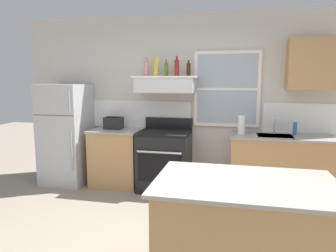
{
  "coord_description": "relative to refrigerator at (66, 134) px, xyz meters",
  "views": [
    {
      "loc": [
        0.79,
        -2.56,
        1.68
      ],
      "look_at": [
        -0.05,
        1.2,
        1.1
      ],
      "focal_mm": 32.44,
      "sensor_mm": 36.0,
      "label": 1
    }
  ],
  "objects": [
    {
      "name": "toaster",
      "position": [
        0.79,
        0.1,
        0.2
      ],
      "size": [
        0.3,
        0.2,
        0.19
      ],
      "color": "black",
      "rests_on": "counter_left_of_stove"
    },
    {
      "name": "dish_soap_bottle",
      "position": [
        3.53,
        0.16,
        0.19
      ],
      "size": [
        0.06,
        0.06,
        0.18
      ],
      "primitive_type": "cylinder",
      "color": "blue",
      "rests_on": "counter_right_with_sink"
    },
    {
      "name": "bottle_rose_pink",
      "position": [
        1.33,
        0.17,
        1.06
      ],
      "size": [
        0.07,
        0.07,
        0.29
      ],
      "color": "#C67F84",
      "rests_on": "range_hood_shelf"
    },
    {
      "name": "counter_left_of_stove",
      "position": [
        0.85,
        0.06,
        -0.36
      ],
      "size": [
        0.79,
        0.63,
        0.91
      ],
      "color": "tan",
      "rests_on": "ground_plane"
    },
    {
      "name": "bottle_brown_stout",
      "position": [
        1.99,
        0.17,
        1.03
      ],
      "size": [
        0.06,
        0.06,
        0.24
      ],
      "color": "#381E0F",
      "rests_on": "range_hood_shelf"
    },
    {
      "name": "paper_towel_roll",
      "position": [
        2.79,
        0.06,
        0.23
      ],
      "size": [
        0.11,
        0.11,
        0.27
      ],
      "primitive_type": "cylinder",
      "color": "white",
      "rests_on": "counter_right_with_sink"
    },
    {
      "name": "sink_faucet",
      "position": [
        3.25,
        0.16,
        0.27
      ],
      "size": [
        0.03,
        0.17,
        0.28
      ],
      "color": "silver",
      "rests_on": "counter_right_with_sink"
    },
    {
      "name": "range_hood_shelf",
      "position": [
        1.65,
        0.12,
        0.81
      ],
      "size": [
        0.96,
        0.52,
        0.24
      ],
      "color": "silver"
    },
    {
      "name": "upper_cabinet_right",
      "position": [
        3.7,
        0.2,
        1.09
      ],
      "size": [
        0.64,
        0.32,
        0.7
      ],
      "color": "tan"
    },
    {
      "name": "bottle_champagne_gold_foil",
      "position": [
        1.49,
        0.13,
        1.07
      ],
      "size": [
        0.08,
        0.08,
        0.33
      ],
      "color": "#B29333",
      "rests_on": "range_hood_shelf"
    },
    {
      "name": "bottle_olive_oil_square",
      "position": [
        1.64,
        0.17,
        1.04
      ],
      "size": [
        0.06,
        0.06,
        0.25
      ],
      "color": "#4C601E",
      "rests_on": "range_hood_shelf"
    },
    {
      "name": "stove_range",
      "position": [
        1.65,
        0.02,
        -0.35
      ],
      "size": [
        0.76,
        0.69,
        1.09
      ],
      "color": "black",
      "rests_on": "ground_plane"
    },
    {
      "name": "kitchen_island",
      "position": [
        2.79,
        -2.08,
        -0.35
      ],
      "size": [
        1.4,
        0.9,
        0.91
      ],
      "color": "tan",
      "rests_on": "ground_plane"
    },
    {
      "name": "bottle_red_label_wine",
      "position": [
        1.81,
        0.12,
        1.06
      ],
      "size": [
        0.07,
        0.07,
        0.3
      ],
      "color": "maroon",
      "rests_on": "range_hood_shelf"
    },
    {
      "name": "refrigerator",
      "position": [
        0.0,
        0.0,
        0.0
      ],
      "size": [
        0.7,
        0.72,
        1.62
      ],
      "color": "#B7BABC",
      "rests_on": "ground_plane"
    },
    {
      "name": "back_wall",
      "position": [
        1.93,
        0.39,
        0.54
      ],
      "size": [
        5.4,
        0.11,
        2.7
      ],
      "color": "beige",
      "rests_on": "ground_plane"
    },
    {
      "name": "counter_right_with_sink",
      "position": [
        3.35,
        0.06,
        -0.35
      ],
      "size": [
        1.43,
        0.63,
        0.91
      ],
      "color": "tan",
      "rests_on": "ground_plane"
    }
  ]
}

